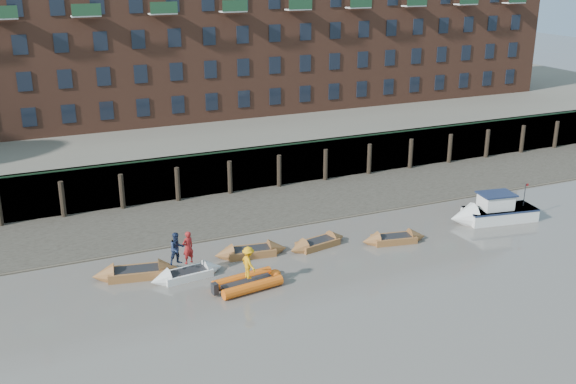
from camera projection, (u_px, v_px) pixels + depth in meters
ground at (345, 342)px, 31.08m from camera, size 220.00×220.00×0.00m
foreshore at (221, 214)px, 46.63m from camera, size 110.00×8.00×0.50m
mud_band at (238, 232)px, 43.69m from camera, size 110.00×1.60×0.10m
river_wall at (201, 175)px, 49.89m from camera, size 110.00×1.23×3.30m
bank_terrace at (158, 134)px, 61.66m from camera, size 110.00×28.00×3.20m
apartment_terrace at (147, 7)px, 58.85m from camera, size 80.60×15.56×20.98m
rowboat_2 at (137, 273)px, 37.38m from camera, size 5.01×2.27×1.40m
rowboat_3 at (187, 274)px, 37.28m from camera, size 4.31×1.65×1.22m
rowboat_4 at (251, 252)px, 40.11m from camera, size 4.55×1.88×1.28m
rowboat_5 at (318, 243)px, 41.33m from camera, size 4.26×1.98×1.19m
rowboat_6 at (394, 239)px, 41.98m from camera, size 4.32×1.96×1.21m
rib_tender at (250, 282)px, 36.22m from camera, size 3.90×2.24×0.66m
motor_launch at (487, 213)px, 45.17m from camera, size 6.28×2.91×2.49m
person_rower_a at (188, 247)px, 36.92m from camera, size 0.80×0.65×1.88m
person_rower_b at (177, 249)px, 36.82m from camera, size 1.01×0.85×1.85m
person_rib_crew at (248, 263)px, 35.68m from camera, size 0.83×1.24×1.78m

